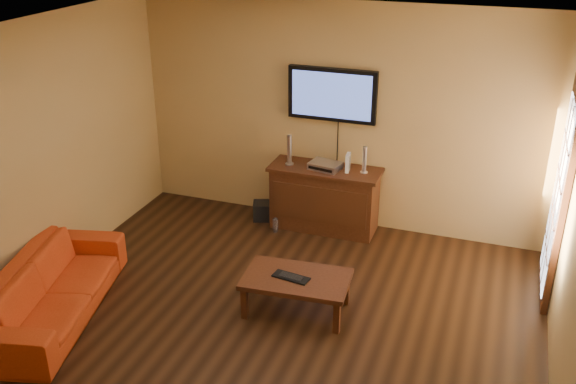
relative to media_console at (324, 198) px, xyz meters
The scene contains 14 objects.
ground_plane 2.28m from the media_console, 87.67° to the right, with size 5.00×5.00×0.00m, color black.
room_walls 2.07m from the media_console, 86.77° to the right, with size 5.00×5.00×5.00m.
french_door 2.68m from the media_console, 11.95° to the right, with size 0.07×1.02×2.22m.
media_console is the anchor object (origin of this frame).
television 1.25m from the media_console, 90.00° to the left, with size 1.06×0.08×0.62m.
coffee_table 1.81m from the media_console, 81.81° to the right, with size 1.06×0.69×0.38m.
sofa 3.26m from the media_console, 126.25° to the right, with size 1.98×0.58×0.78m, color #C53E15.
speaker_left 0.71m from the media_console, behind, with size 0.10×0.10×0.37m.
speaker_right 0.71m from the media_console, ahead, with size 0.09×0.09×0.32m.
av_receiver 0.43m from the media_console, 71.96° to the right, with size 0.36×0.26×0.08m, color silver.
game_console 0.57m from the media_console, ahead, with size 0.04×0.15×0.21m, color white.
subwoofer 0.85m from the media_console, behind, with size 0.22×0.22×0.22m, color black.
bottle 0.68m from the media_console, 149.84° to the right, with size 0.07×0.07×0.19m.
keyboard 1.83m from the media_console, 83.34° to the right, with size 0.37×0.18×0.02m.
Camera 1 is at (1.86, -4.54, 3.67)m, focal length 40.00 mm.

